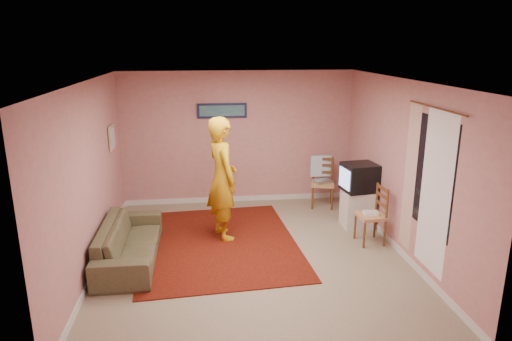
{
  "coord_description": "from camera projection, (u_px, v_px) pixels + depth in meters",
  "views": [
    {
      "loc": [
        -0.69,
        -6.24,
        3.09
      ],
      "look_at": [
        0.13,
        0.6,
        1.16
      ],
      "focal_mm": 32.0,
      "sensor_mm": 36.0,
      "label": 1
    }
  ],
  "objects": [
    {
      "name": "wall_front",
      "position": [
        283.0,
        248.0,
        4.14
      ],
      "size": [
        4.5,
        0.02,
        2.6
      ],
      "primitive_type": "cube",
      "color": "tan",
      "rests_on": "ground"
    },
    {
      "name": "sofa",
      "position": [
        129.0,
        242.0,
        6.67
      ],
      "size": [
        0.78,
        1.99,
        0.58
      ],
      "primitive_type": "imported",
      "rotation": [
        0.0,
        0.0,
        1.57
      ],
      "color": "brown",
      "rests_on": "ground"
    },
    {
      "name": "tv_cabinet",
      "position": [
        358.0,
        208.0,
        7.91
      ],
      "size": [
        0.51,
        0.47,
        0.65
      ],
      "primitive_type": "cube",
      "color": "silver",
      "rests_on": "ground"
    },
    {
      "name": "ground",
      "position": [
        252.0,
        256.0,
        6.88
      ],
      "size": [
        5.0,
        5.0,
        0.0
      ],
      "primitive_type": "plane",
      "color": "gray",
      "rests_on": "ground"
    },
    {
      "name": "wall_left",
      "position": [
        90.0,
        178.0,
        6.27
      ],
      "size": [
        0.02,
        5.0,
        2.6
      ],
      "primitive_type": "cube",
      "color": "tan",
      "rests_on": "ground"
    },
    {
      "name": "game_console",
      "position": [
        371.0,
        213.0,
        7.21
      ],
      "size": [
        0.23,
        0.18,
        0.05
      ],
      "primitive_type": "cube",
      "rotation": [
        0.0,
        0.0,
        -0.07
      ],
      "color": "white",
      "rests_on": "chair_b"
    },
    {
      "name": "window",
      "position": [
        432.0,
        175.0,
        5.89
      ],
      "size": [
        0.01,
        1.1,
        1.5
      ],
      "primitive_type": "cube",
      "color": "black",
      "rests_on": "wall_right"
    },
    {
      "name": "area_rug",
      "position": [
        218.0,
        243.0,
        7.3
      ],
      "size": [
        2.65,
        3.22,
        0.02
      ],
      "primitive_type": "cube",
      "rotation": [
        0.0,
        0.0,
        0.07
      ],
      "color": "black",
      "rests_on": "ground"
    },
    {
      "name": "curtain_floral",
      "position": [
        410.0,
        178.0,
        6.46
      ],
      "size": [
        0.01,
        0.35,
        2.1
      ],
      "primitive_type": "cube",
      "color": "beige",
      "rests_on": "wall_right"
    },
    {
      "name": "blue_throw",
      "position": [
        321.0,
        166.0,
        8.93
      ],
      "size": [
        0.4,
        0.05,
        0.42
      ],
      "primitive_type": "cube",
      "color": "#9AD1FC",
      "rests_on": "chair_a"
    },
    {
      "name": "baseboard_back",
      "position": [
        239.0,
        199.0,
        9.25
      ],
      "size": [
        4.5,
        0.02,
        0.1
      ],
      "primitive_type": "cube",
      "color": "silver",
      "rests_on": "ground"
    },
    {
      "name": "chair_b",
      "position": [
        371.0,
        209.0,
        7.19
      ],
      "size": [
        0.43,
        0.45,
        0.51
      ],
      "rotation": [
        0.0,
        0.0,
        -1.5
      ],
      "color": "tan",
      "rests_on": "ground"
    },
    {
      "name": "curtain_rod",
      "position": [
        436.0,
        108.0,
        5.65
      ],
      "size": [
        0.02,
        1.4,
        0.02
      ],
      "primitive_type": "cylinder",
      "rotation": [
        1.57,
        0.0,
        0.0
      ],
      "color": "brown",
      "rests_on": "wall_right"
    },
    {
      "name": "baseboard_right",
      "position": [
        394.0,
        245.0,
        7.12
      ],
      "size": [
        0.02,
        5.0,
        0.1
      ],
      "primitive_type": "cube",
      "color": "silver",
      "rests_on": "ground"
    },
    {
      "name": "wall_right",
      "position": [
        402.0,
        168.0,
        6.79
      ],
      "size": [
        0.02,
        5.0,
        2.6
      ],
      "primitive_type": "cube",
      "color": "tan",
      "rests_on": "ground"
    },
    {
      "name": "picture_back",
      "position": [
        222.0,
        111.0,
        8.71
      ],
      "size": [
        0.95,
        0.04,
        0.28
      ],
      "color": "#15173B",
      "rests_on": "wall_back"
    },
    {
      "name": "baseboard_left",
      "position": [
        99.0,
        261.0,
        6.61
      ],
      "size": [
        0.02,
        5.0,
        0.1
      ],
      "primitive_type": "cube",
      "color": "silver",
      "rests_on": "ground"
    },
    {
      "name": "crt_tv",
      "position": [
        359.0,
        177.0,
        7.76
      ],
      "size": [
        0.61,
        0.56,
        0.48
      ],
      "rotation": [
        0.0,
        0.0,
        0.13
      ],
      "color": "black",
      "rests_on": "tv_cabinet"
    },
    {
      "name": "curtain_sheer",
      "position": [
        435.0,
        193.0,
        5.8
      ],
      "size": [
        0.01,
        0.75,
        2.1
      ],
      "primitive_type": "cube",
      "color": "white",
      "rests_on": "wall_right"
    },
    {
      "name": "chair_a",
      "position": [
        323.0,
        178.0,
        8.8
      ],
      "size": [
        0.52,
        0.5,
        0.52
      ],
      "rotation": [
        0.0,
        0.0,
        -0.24
      ],
      "color": "tan",
      "rests_on": "ground"
    },
    {
      "name": "wall_back",
      "position": [
        238.0,
        138.0,
        8.92
      ],
      "size": [
        4.5,
        0.02,
        2.6
      ],
      "primitive_type": "cube",
      "color": "tan",
      "rests_on": "ground"
    },
    {
      "name": "picture_left",
      "position": [
        112.0,
        137.0,
        7.74
      ],
      "size": [
        0.04,
        0.38,
        0.42
      ],
      "color": "#C8AD89",
      "rests_on": "wall_left"
    },
    {
      "name": "person",
      "position": [
        222.0,
        179.0,
        7.3
      ],
      "size": [
        0.68,
        0.84,
        2.0
      ],
      "primitive_type": "imported",
      "rotation": [
        0.0,
        0.0,
        1.89
      ],
      "color": "#C99412",
      "rests_on": "ground"
    },
    {
      "name": "dvd_player",
      "position": [
        323.0,
        181.0,
        8.82
      ],
      "size": [
        0.38,
        0.32,
        0.06
      ],
      "primitive_type": "cube",
      "rotation": [
        0.0,
        0.0,
        0.29
      ],
      "color": "#A9A9AE",
      "rests_on": "chair_a"
    },
    {
      "name": "ceiling",
      "position": [
        252.0,
        81.0,
        6.18
      ],
      "size": [
        4.5,
        5.0,
        0.02
      ],
      "primitive_type": "cube",
      "color": "silver",
      "rests_on": "wall_back"
    }
  ]
}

